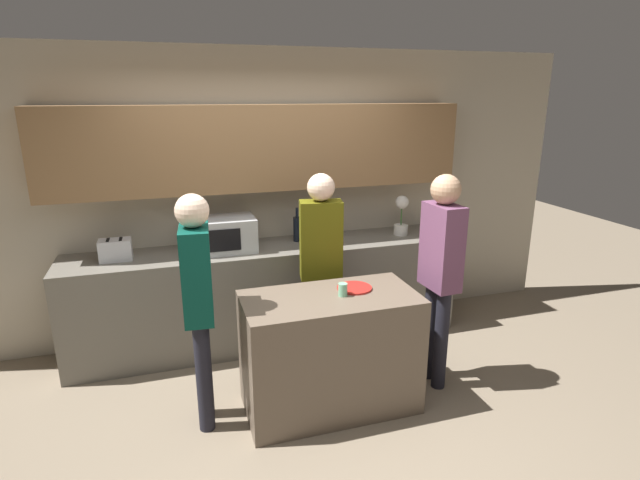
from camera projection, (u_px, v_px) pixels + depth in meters
ground_plane at (312, 427)px, 3.57m from camera, size 14.00×14.00×0.00m
back_wall at (260, 177)px, 4.66m from camera, size 6.40×0.40×2.70m
back_counter at (270, 294)px, 4.71m from camera, size 3.60×0.62×0.94m
kitchen_island at (330, 352)px, 3.70m from camera, size 1.27×0.64×0.90m
microwave at (225, 234)px, 4.43m from camera, size 0.52×0.39×0.30m
toaster at (115, 250)px, 4.18m from camera, size 0.26×0.16×0.18m
potted_plant at (401, 215)px, 4.91m from camera, size 0.14×0.14×0.39m
bottle_0 at (297, 228)px, 4.72m from camera, size 0.08×0.08×0.32m
bottle_1 at (314, 232)px, 4.60m from camera, size 0.08×0.08×0.32m
bottle_2 at (323, 230)px, 4.79m from camera, size 0.06×0.06×0.25m
plate_on_island at (354, 288)px, 3.70m from camera, size 0.26×0.26×0.01m
cup_0 at (343, 290)px, 3.57m from camera, size 0.07×0.07×0.09m
person_left at (441, 263)px, 3.85m from camera, size 0.23×0.35×1.72m
person_center at (321, 256)px, 4.10m from camera, size 0.37×0.25×1.69m
person_right at (198, 293)px, 3.35m from camera, size 0.22×0.35×1.68m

